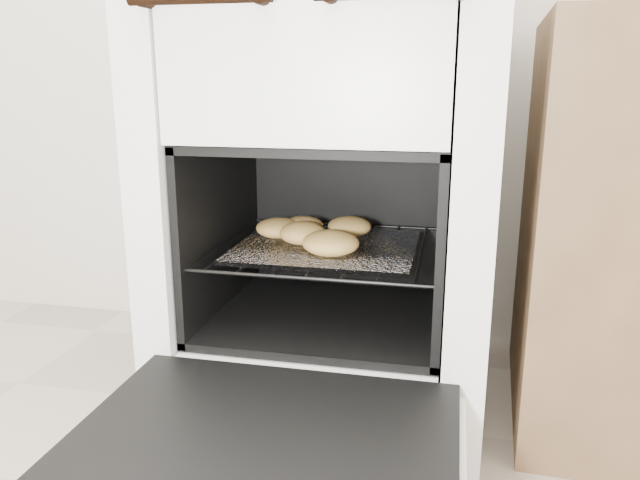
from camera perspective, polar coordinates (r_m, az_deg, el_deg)
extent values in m
cube|color=silver|center=(1.40, 1.54, 4.38)|extent=(0.66, 0.70, 1.01)
cube|color=black|center=(0.98, -5.19, -17.91)|extent=(0.57, 0.44, 0.03)
cube|color=silver|center=(0.99, -5.16, -18.88)|extent=(0.59, 0.46, 0.02)
cylinder|color=black|center=(1.41, -8.66, -0.12)|extent=(0.01, 0.46, 0.01)
cylinder|color=black|center=(1.32, 10.91, -1.23)|extent=(0.01, 0.46, 0.01)
cylinder|color=black|center=(1.14, -1.42, -3.52)|extent=(0.47, 0.01, 0.01)
cylinder|color=black|center=(1.55, 2.42, 1.43)|extent=(0.47, 0.01, 0.01)
cylinder|color=black|center=(1.39, -7.18, -0.20)|extent=(0.01, 0.44, 0.01)
cylinder|color=black|center=(1.37, -4.59, -0.35)|extent=(0.01, 0.44, 0.01)
cylinder|color=black|center=(1.35, -1.93, -0.51)|extent=(0.01, 0.44, 0.01)
cylinder|color=black|center=(1.34, 0.80, -0.67)|extent=(0.01, 0.44, 0.01)
cylinder|color=black|center=(1.33, 3.58, -0.82)|extent=(0.01, 0.44, 0.01)
cylinder|color=black|center=(1.32, 6.40, -0.98)|extent=(0.01, 0.44, 0.01)
cylinder|color=black|center=(1.32, 9.25, -1.14)|extent=(0.01, 0.44, 0.01)
cube|color=white|center=(1.32, 0.61, -0.64)|extent=(0.37, 0.33, 0.01)
ellipsoid|color=tan|center=(1.32, -1.60, 0.66)|extent=(0.12, 0.12, 0.05)
ellipsoid|color=tan|center=(1.38, -3.72, 1.13)|extent=(0.11, 0.11, 0.04)
ellipsoid|color=tan|center=(1.40, -1.58, 1.33)|extent=(0.12, 0.12, 0.04)
ellipsoid|color=tan|center=(1.24, 0.99, -0.26)|extent=(0.15, 0.15, 0.05)
ellipsoid|color=tan|center=(1.39, 2.72, 1.26)|extent=(0.10, 0.10, 0.04)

